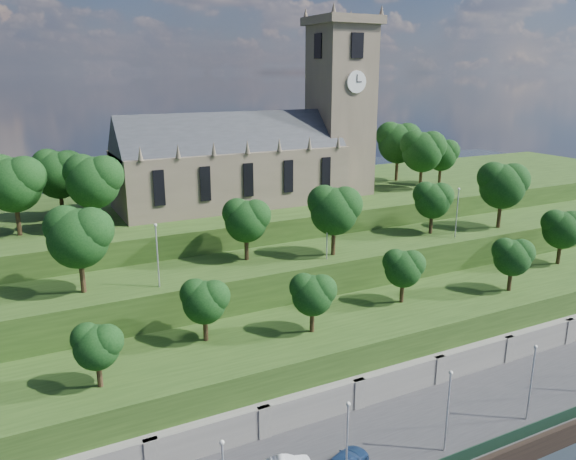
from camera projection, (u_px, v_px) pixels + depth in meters
promenade at (434, 431)px, 52.30m from camera, size 160.00×12.00×2.00m
fence at (478, 450)px, 47.23m from camera, size 160.00×0.10×1.20m
retaining_wall at (395, 386)px, 57.03m from camera, size 160.00×2.10×5.00m
embankment_lower at (362, 348)px, 61.80m from camera, size 160.00×12.00×8.00m
embankment_upper at (313, 297)px, 70.70m from camera, size 160.00×10.00×12.00m
hilltop at (248, 242)px, 88.33m from camera, size 160.00×32.00×15.00m
church at (262, 150)px, 81.17m from camera, size 38.60×12.35×27.60m
trees_lower at (412, 266)px, 62.59m from camera, size 66.06×8.72×7.58m
trees_upper at (343, 205)px, 68.00m from camera, size 62.89×8.61×9.39m
trees_hilltop at (266, 159)px, 80.31m from camera, size 71.27×16.49×10.19m
lamp_posts_promenade at (448, 405)px, 46.96m from camera, size 60.36×0.36×7.64m
lamp_posts_upper at (327, 226)px, 65.43m from camera, size 40.36×0.36×6.76m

